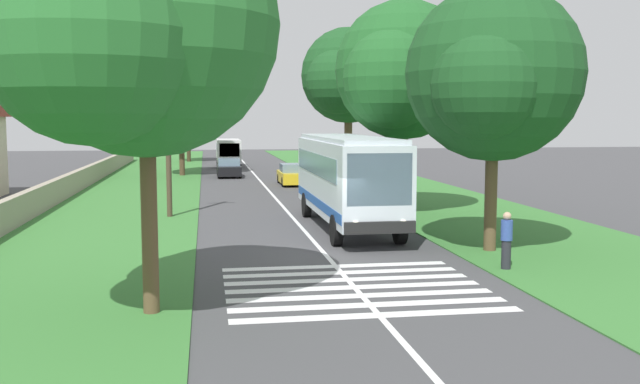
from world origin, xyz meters
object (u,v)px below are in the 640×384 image
Objects in this scene: coach_bus at (347,176)px; pedestrian at (507,240)px; roadside_tree_right_1 at (346,78)px; roadside_tree_right_2 at (489,78)px; trailing_minibus_0 at (228,150)px; roadside_tree_left_1 at (134,30)px; roadside_tree_left_0 at (178,83)px; utility_pole at (168,126)px; roadside_tree_right_0 at (400,74)px; trailing_car_0 at (293,175)px; roadside_tree_left_2 at (186,102)px; trailing_car_1 at (229,168)px.

coach_bus reaches higher than pedestrian.
coach_bus is 6.60× the size of pedestrian.
roadside_tree_right_1 is 22.70m from roadside_tree_right_2.
trailing_minibus_0 is 0.63× the size of roadside_tree_left_1.
roadside_tree_left_0 is at bearing 0.71° from roadside_tree_left_1.
roadside_tree_right_2 is (-5.67, -3.62, 3.63)m from coach_bus.
utility_pole is (4.33, 7.27, 1.97)m from coach_bus.
roadside_tree_left_0 is 23.96m from utility_pole.
pedestrian is (-13.00, -10.32, -3.21)m from utility_pole.
utility_pole is (16.18, 0.15, -2.25)m from roadside_tree_left_1.
roadside_tree_right_0 is 9.90m from roadside_tree_right_2.
trailing_car_0 is 0.55× the size of utility_pole.
pedestrian is (-12.87, 0.32, -5.60)m from roadside_tree_right_0.
roadside_tree_right_0 is (-41.69, -10.85, 0.37)m from roadside_tree_left_2.
trailing_car_0 is 18.92m from trailing_minibus_0.
roadside_tree_left_0 reaches higher than trailing_minibus_0.
roadside_tree_right_1 is at bearing -39.98° from utility_pole.
roadside_tree_right_1 reaches higher than coach_bus.
trailing_minibus_0 is 10.27m from roadside_tree_left_2.
roadside_tree_left_1 is at bearing -179.46° from utility_pole.
roadside_tree_left_0 is 1.04× the size of roadside_tree_right_1.
roadside_tree_left_1 is 0.96× the size of roadside_tree_right_0.
roadside_tree_left_2 is 5.19× the size of pedestrian.
trailing_car_0 is 0.42× the size of roadside_tree_right_1.
roadside_tree_right_0 is at bearing -179.90° from roadside_tree_right_1.
roadside_tree_right_2 is 1.12× the size of utility_pole.
roadside_tree_right_1 is at bearing 0.71° from roadside_tree_right_2.
roadside_tree_right_0 is (-14.85, -3.22, 5.84)m from trailing_car_0.
trailing_car_1 is at bearing -115.87° from roadside_tree_left_0.
roadside_tree_right_1 is at bearing 0.10° from roadside_tree_right_0.
roadside_tree_left_0 reaches higher than trailing_car_0.
roadside_tree_left_1 is 57.74m from roadside_tree_left_2.
roadside_tree_right_0 is 12.80m from roadside_tree_right_1.
roadside_tree_right_2 reaches higher than utility_pole.
roadside_tree_left_1 is (-49.43, 3.57, 4.82)m from trailing_minibus_0.
roadside_tree_right_1 is (-11.10, -10.96, -0.16)m from roadside_tree_left_0.
roadside_tree_right_1 reaches higher than roadside_tree_right_2.
coach_bus is 46.67m from roadside_tree_left_2.
trailing_car_1 is 33.22m from roadside_tree_right_2.
roadside_tree_left_1 is 16.33m from utility_pole.
roadside_tree_left_2 is at bearing 0.36° from roadside_tree_left_1.
roadside_tree_right_1 is at bearing -122.75° from trailing_car_0.
trailing_car_1 is at bearing -4.84° from roadside_tree_left_1.
roadside_tree_left_0 is 15.60m from roadside_tree_right_1.
trailing_car_0 is at bearing -150.87° from trailing_car_1.
roadside_tree_right_1 is 26.39m from pedestrian.
pedestrian is at bearing -72.65° from roadside_tree_left_1.
roadside_tree_left_2 is 41.61m from utility_pole.
roadside_tree_left_0 is (9.04, 7.76, 6.53)m from trailing_car_0.
roadside_tree_left_1 is at bearing 166.77° from trailing_car_0.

